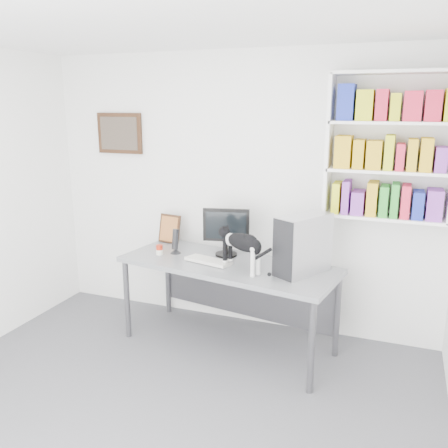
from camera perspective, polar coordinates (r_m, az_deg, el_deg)
The scene contains 11 objects.
room at distance 2.94m, azimuth -11.34°, elevation -2.81°, with size 4.01×4.01×2.70m.
bookshelf at distance 4.24m, azimuth 19.30°, elevation 8.73°, with size 1.03×0.28×1.24m, color white.
wall_art at distance 5.19m, azimuth -12.44°, elevation 10.60°, with size 0.52×0.04×0.42m, color #442716.
desk at distance 4.41m, azimuth 0.46°, elevation -9.70°, with size 1.96×0.76×0.82m, color slate.
monitor at distance 4.40m, azimuth 0.27°, elevation -0.94°, with size 0.43×0.21×0.46m, color black.
keyboard at distance 4.27m, azimuth -1.87°, elevation -4.43°, with size 0.43×0.16×0.03m, color beige.
pc_tower at distance 3.99m, azimuth 9.50°, elevation -2.44°, with size 0.22×0.50×0.50m, color #ADADB2.
speaker at distance 4.52m, azimuth -5.87°, elevation -2.02°, with size 0.11×0.11×0.25m, color black.
leaning_print at distance 4.87m, azimuth -6.56°, elevation -0.51°, with size 0.24×0.10×0.30m, color #442716.
soup_can at distance 4.52m, azimuth -7.78°, elevation -3.09°, with size 0.06×0.06×0.09m, color #AC240E.
cat at distance 4.01m, azimuth 2.21°, elevation -3.34°, with size 0.56×0.15×0.34m, color black, non-canonical shape.
Camera 1 is at (1.51, -2.38, 2.20)m, focal length 38.00 mm.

